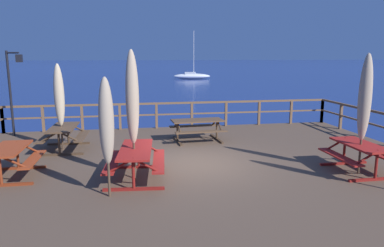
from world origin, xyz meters
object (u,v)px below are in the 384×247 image
at_px(patio_umbrella_tall_mid_left, 365,98).
at_px(patio_umbrella_tall_back_right, 132,98).
at_px(picnic_table_back_right, 64,133).
at_px(picnic_table_front_left, 9,156).
at_px(patio_umbrella_tall_front, 59,96).
at_px(picnic_table_mid_left, 136,156).
at_px(picnic_table_mid_right, 197,126).
at_px(patio_umbrella_short_mid, 106,122).
at_px(lamp_post_hooked, 13,80).
at_px(picnic_table_back_left, 360,152).
at_px(sailboat_distant, 192,76).

distance_m(patio_umbrella_tall_mid_left, patio_umbrella_tall_back_right, 5.81).
height_order(picnic_table_back_right, picnic_table_front_left, same).
bearing_deg(patio_umbrella_tall_mid_left, patio_umbrella_tall_front, 154.71).
relative_size(picnic_table_front_left, patio_umbrella_tall_front, 0.60).
relative_size(patio_umbrella_tall_front, patio_umbrella_tall_back_right, 0.88).
bearing_deg(patio_umbrella_tall_back_right, picnic_table_mid_left, 13.07).
relative_size(picnic_table_mid_left, patio_umbrella_tall_mid_left, 0.70).
height_order(picnic_table_front_left, picnic_table_mid_right, same).
relative_size(picnic_table_mid_left, patio_umbrella_short_mid, 0.83).
bearing_deg(picnic_table_mid_right, lamp_post_hooked, 164.12).
bearing_deg(patio_umbrella_short_mid, picnic_table_mid_right, 59.19).
bearing_deg(patio_umbrella_tall_front, picnic_table_mid_right, 5.57).
xyz_separation_m(picnic_table_back_right, patio_umbrella_tall_front, (-0.07, 0.05, 1.21)).
xyz_separation_m(picnic_table_back_right, picnic_table_mid_right, (4.50, 0.50, 0.00)).
bearing_deg(picnic_table_mid_left, picnic_table_mid_right, 58.63).
relative_size(patio_umbrella_tall_mid_left, patio_umbrella_tall_back_right, 0.97).
bearing_deg(picnic_table_mid_left, patio_umbrella_tall_back_right, -166.93).
height_order(picnic_table_back_right, patio_umbrella_short_mid, patio_umbrella_short_mid).
distance_m(picnic_table_back_right, lamp_post_hooked, 3.52).
height_order(picnic_table_back_right, picnic_table_back_left, same).
bearing_deg(patio_umbrella_short_mid, picnic_table_back_left, 5.27).
xyz_separation_m(picnic_table_mid_right, patio_umbrella_tall_front, (-4.57, -0.45, 1.21)).
relative_size(patio_umbrella_tall_front, lamp_post_hooked, 0.87).
bearing_deg(picnic_table_mid_left, patio_umbrella_tall_front, 125.68).
height_order(picnic_table_back_left, patio_umbrella_tall_front, patio_umbrella_tall_front).
relative_size(patio_umbrella_tall_front, patio_umbrella_tall_mid_left, 0.90).
bearing_deg(patio_umbrella_tall_mid_left, sailboat_distant, 85.19).
xyz_separation_m(lamp_post_hooked, sailboat_distant, (14.29, 43.93, -2.37)).
bearing_deg(picnic_table_mid_left, sailboat_distant, 78.64).
bearing_deg(patio_umbrella_tall_back_right, picnic_table_back_left, -4.85).
bearing_deg(patio_umbrella_short_mid, picnic_table_front_left, 146.02).
bearing_deg(patio_umbrella_tall_front, lamp_post_hooked, 131.01).
bearing_deg(patio_umbrella_tall_mid_left, lamp_post_hooked, 148.70).
height_order(picnic_table_mid_right, patio_umbrella_tall_front, patio_umbrella_tall_front).
xyz_separation_m(patio_umbrella_tall_back_right, sailboat_distant, (9.99, 49.49, -2.28)).
bearing_deg(lamp_post_hooked, patio_umbrella_tall_mid_left, -31.30).
distance_m(picnic_table_back_left, lamp_post_hooked, 11.90).
distance_m(picnic_table_back_left, patio_umbrella_tall_mid_left, 1.41).
height_order(picnic_table_back_right, sailboat_distant, sailboat_distant).
height_order(patio_umbrella_tall_back_right, patio_umbrella_short_mid, patio_umbrella_tall_back_right).
height_order(picnic_table_mid_left, picnic_table_mid_right, same).
bearing_deg(patio_umbrella_tall_front, picnic_table_mid_left, -54.32).
distance_m(picnic_table_back_right, picnic_table_mid_left, 3.90).
bearing_deg(picnic_table_mid_left, picnic_table_front_left, 168.94).
bearing_deg(sailboat_distant, patio_umbrella_short_mid, -101.78).
height_order(picnic_table_front_left, sailboat_distant, sailboat_distant).
bearing_deg(picnic_table_front_left, patio_umbrella_tall_mid_left, -7.60).
bearing_deg(picnic_table_mid_left, patio_umbrella_tall_mid_left, -5.69).
bearing_deg(picnic_table_front_left, patio_umbrella_short_mid, -33.98).
xyz_separation_m(picnic_table_mid_left, patio_umbrella_tall_back_right, (-0.04, -0.01, 1.45)).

